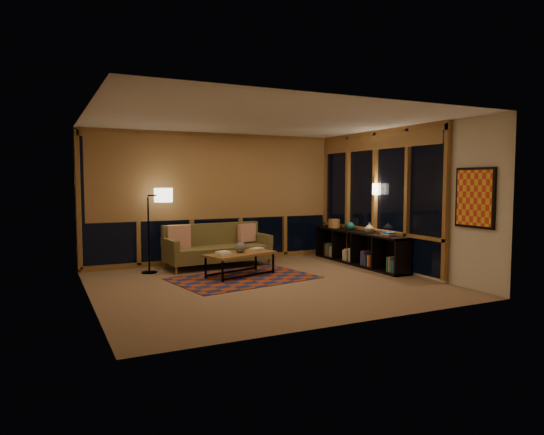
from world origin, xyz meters
name	(u,v)px	position (x,y,z in m)	size (l,w,h in m)	color
floor	(266,284)	(0.00, 0.00, 0.00)	(5.50, 5.00, 0.01)	#997653
ceiling	(265,120)	(0.00, 0.00, 2.70)	(5.50, 5.00, 0.01)	silver
walls	(265,203)	(0.00, 0.00, 1.35)	(5.51, 5.01, 2.70)	beige
window_wall_back	(216,198)	(0.00, 2.43, 1.35)	(5.30, 0.16, 2.60)	#9F6B38
window_wall_right	(374,199)	(2.68, 0.60, 1.35)	(0.16, 3.70, 2.60)	#9F6B38
wall_art	(475,198)	(2.71, -1.85, 1.45)	(0.06, 0.74, 0.94)	red
wall_sconce	(376,189)	(2.62, 0.45, 1.55)	(0.12, 0.18, 0.22)	#FFF1C7
sofa	(218,246)	(-0.19, 1.83, 0.42)	(2.04, 0.83, 0.84)	brown
pillow_left	(179,236)	(-0.93, 1.97, 0.64)	(0.44, 0.15, 0.44)	#CA4216
pillow_right	(247,234)	(0.51, 2.02, 0.60)	(0.37, 0.12, 0.37)	#CA4216
area_rug	(243,278)	(-0.17, 0.57, 0.01)	(2.39, 1.59, 0.01)	#9A3612
coffee_table	(240,265)	(-0.14, 0.76, 0.21)	(1.27, 0.58, 0.42)	#9F6B38
book_stack_a	(223,253)	(-0.52, 0.62, 0.46)	(0.26, 0.20, 0.08)	beige
book_stack_b	(257,249)	(0.25, 0.92, 0.45)	(0.27, 0.21, 0.05)	beige
ceramic_pot	(241,247)	(-0.13, 0.79, 0.52)	(0.20, 0.20, 0.20)	#272728
floor_lamp	(149,231)	(-1.55, 1.79, 0.79)	(0.53, 0.34, 1.58)	black
bookshelf	(359,248)	(2.49, 0.83, 0.34)	(0.40, 2.73, 0.68)	black
basket	(334,223)	(2.47, 1.72, 0.78)	(0.25, 0.25, 0.19)	#A27431
teal_bowl	(350,226)	(2.49, 1.13, 0.77)	(0.17, 0.17, 0.17)	#13605A
vase	(369,228)	(2.49, 0.49, 0.79)	(0.20, 0.20, 0.20)	tan
shelf_book_stack	(388,234)	(2.49, -0.09, 0.72)	(0.18, 0.25, 0.07)	beige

